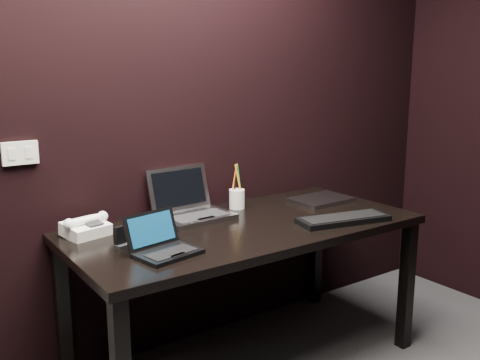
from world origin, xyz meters
TOP-DOWN VIEW (x-y plane):
  - wall_back at (0.00, 1.80)m, footprint 4.00×0.00m
  - wall_switch at (-0.62, 1.79)m, footprint 0.15×0.02m
  - desk at (0.30, 1.40)m, footprint 1.70×0.80m
  - netbook at (-0.22, 1.25)m, footprint 0.29×0.26m
  - silver_laptop at (0.14, 1.65)m, footprint 0.37×0.33m
  - ext_keyboard at (0.71, 1.15)m, footprint 0.48×0.25m
  - closed_laptop at (0.90, 1.51)m, footprint 0.33×0.24m
  - desk_phone at (-0.40, 1.66)m, footprint 0.22×0.20m
  - mobile_phone at (-0.34, 1.41)m, footprint 0.06×0.06m
  - pen_cup at (0.43, 1.67)m, footprint 0.11×0.11m

SIDE VIEW (x-z plane):
  - desk at x=0.30m, z-range 0.29..1.03m
  - closed_laptop at x=0.90m, z-range 0.74..0.76m
  - ext_keyboard at x=0.71m, z-range 0.74..0.77m
  - netbook at x=-0.22m, z-range 0.69..0.85m
  - mobile_phone at x=-0.34m, z-range 0.73..0.82m
  - desk_phone at x=-0.40m, z-range 0.73..0.83m
  - silver_laptop at x=0.14m, z-range 0.67..0.91m
  - pen_cup at x=0.43m, z-range 0.68..0.92m
  - wall_switch at x=-0.62m, z-range 1.07..1.17m
  - wall_back at x=0.00m, z-range -0.70..3.30m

